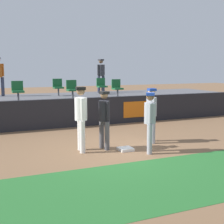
{
  "coord_description": "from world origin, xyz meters",
  "views": [
    {
      "loc": [
        -3.74,
        -8.13,
        2.41
      ],
      "look_at": [
        0.11,
        0.86,
        1.0
      ],
      "focal_mm": 50.18,
      "sensor_mm": 36.0,
      "label": 1
    }
  ],
  "objects_px": {
    "player_umpire": "(104,116)",
    "seat_front_left": "(18,90)",
    "player_coach_visitor": "(151,111)",
    "seat_back_right": "(102,85)",
    "first_base": "(125,149)",
    "player_fielder_home": "(81,115)",
    "spectator_hooded": "(101,73)",
    "player_runner_visitor": "(150,118)",
    "seat_front_right": "(117,87)",
    "seat_back_center": "(58,86)",
    "seat_front_center": "(72,88)"
  },
  "relations": [
    {
      "from": "player_runner_visitor",
      "to": "seat_front_left",
      "type": "height_order",
      "value": "seat_front_left"
    },
    {
      "from": "player_coach_visitor",
      "to": "player_fielder_home",
      "type": "bearing_deg",
      "value": -77.99
    },
    {
      "from": "player_coach_visitor",
      "to": "seat_front_center",
      "type": "height_order",
      "value": "seat_front_center"
    },
    {
      "from": "first_base",
      "to": "player_coach_visitor",
      "type": "relative_size",
      "value": 0.23
    },
    {
      "from": "seat_back_right",
      "to": "spectator_hooded",
      "type": "bearing_deg",
      "value": 70.19
    },
    {
      "from": "player_runner_visitor",
      "to": "player_umpire",
      "type": "xyz_separation_m",
      "value": [
        -1.03,
        0.88,
        0.0
      ]
    },
    {
      "from": "first_base",
      "to": "seat_back_center",
      "type": "height_order",
      "value": "seat_back_center"
    },
    {
      "from": "player_coach_visitor",
      "to": "seat_front_center",
      "type": "xyz_separation_m",
      "value": [
        -1.17,
        5.02,
        0.46
      ]
    },
    {
      "from": "player_coach_visitor",
      "to": "spectator_hooded",
      "type": "height_order",
      "value": "spectator_hooded"
    },
    {
      "from": "seat_front_right",
      "to": "player_coach_visitor",
      "type": "bearing_deg",
      "value": -101.7
    },
    {
      "from": "seat_front_center",
      "to": "player_fielder_home",
      "type": "bearing_deg",
      "value": -103.35
    },
    {
      "from": "player_coach_visitor",
      "to": "seat_front_right",
      "type": "distance_m",
      "value": 5.14
    },
    {
      "from": "player_coach_visitor",
      "to": "seat_back_right",
      "type": "height_order",
      "value": "seat_back_right"
    },
    {
      "from": "player_coach_visitor",
      "to": "seat_front_right",
      "type": "bearing_deg",
      "value": 176.49
    },
    {
      "from": "seat_back_center",
      "to": "seat_front_left",
      "type": "distance_m",
      "value": 2.8
    },
    {
      "from": "seat_back_right",
      "to": "first_base",
      "type": "bearing_deg",
      "value": -106.15
    },
    {
      "from": "seat_back_center",
      "to": "seat_front_right",
      "type": "bearing_deg",
      "value": -36.69
    },
    {
      "from": "player_fielder_home",
      "to": "seat_front_left",
      "type": "relative_size",
      "value": 2.21
    },
    {
      "from": "first_base",
      "to": "seat_front_center",
      "type": "bearing_deg",
      "value": 89.78
    },
    {
      "from": "player_runner_visitor",
      "to": "player_coach_visitor",
      "type": "relative_size",
      "value": 0.98
    },
    {
      "from": "player_umpire",
      "to": "player_fielder_home",
      "type": "bearing_deg",
      "value": -100.97
    },
    {
      "from": "seat_front_left",
      "to": "spectator_hooded",
      "type": "xyz_separation_m",
      "value": [
        4.85,
        2.85,
        0.6
      ]
    },
    {
      "from": "player_coach_visitor",
      "to": "seat_back_right",
      "type": "bearing_deg",
      "value": -179.77
    },
    {
      "from": "player_fielder_home",
      "to": "spectator_hooded",
      "type": "distance_m",
      "value": 8.9
    },
    {
      "from": "seat_front_right",
      "to": "seat_front_left",
      "type": "distance_m",
      "value": 4.56
    },
    {
      "from": "seat_back_right",
      "to": "player_runner_visitor",
      "type": "bearing_deg",
      "value": -101.62
    },
    {
      "from": "player_umpire",
      "to": "seat_front_left",
      "type": "xyz_separation_m",
      "value": [
        -1.83,
        5.19,
        0.47
      ]
    },
    {
      "from": "player_runner_visitor",
      "to": "spectator_hooded",
      "type": "relative_size",
      "value": 0.92
    },
    {
      "from": "player_runner_visitor",
      "to": "seat_back_center",
      "type": "height_order",
      "value": "seat_back_center"
    },
    {
      "from": "player_fielder_home",
      "to": "seat_front_left",
      "type": "bearing_deg",
      "value": -160.98
    },
    {
      "from": "first_base",
      "to": "seat_back_right",
      "type": "height_order",
      "value": "seat_back_right"
    },
    {
      "from": "seat_front_right",
      "to": "seat_front_left",
      "type": "relative_size",
      "value": 1.0
    },
    {
      "from": "player_runner_visitor",
      "to": "player_umpire",
      "type": "distance_m",
      "value": 1.35
    },
    {
      "from": "player_fielder_home",
      "to": "player_runner_visitor",
      "type": "xyz_separation_m",
      "value": [
        1.73,
        -0.89,
        -0.08
      ]
    },
    {
      "from": "first_base",
      "to": "player_fielder_home",
      "type": "height_order",
      "value": "player_fielder_home"
    },
    {
      "from": "player_coach_visitor",
      "to": "seat_front_left",
      "type": "distance_m",
      "value": 6.14
    },
    {
      "from": "player_coach_visitor",
      "to": "seat_back_right",
      "type": "distance_m",
      "value": 6.9
    },
    {
      "from": "player_umpire",
      "to": "seat_front_right",
      "type": "bearing_deg",
      "value": 142.77
    },
    {
      "from": "player_umpire",
      "to": "seat_front_left",
      "type": "bearing_deg",
      "value": -170.11
    },
    {
      "from": "player_umpire",
      "to": "first_base",
      "type": "bearing_deg",
      "value": 42.32
    },
    {
      "from": "player_umpire",
      "to": "spectator_hooded",
      "type": "relative_size",
      "value": 0.93
    },
    {
      "from": "player_umpire",
      "to": "seat_front_center",
      "type": "height_order",
      "value": "seat_front_center"
    },
    {
      "from": "seat_back_right",
      "to": "seat_back_center",
      "type": "distance_m",
      "value": 2.33
    },
    {
      "from": "seat_front_right",
      "to": "player_umpire",
      "type": "bearing_deg",
      "value": -117.74
    },
    {
      "from": "player_fielder_home",
      "to": "seat_front_right",
      "type": "relative_size",
      "value": 2.21
    },
    {
      "from": "first_base",
      "to": "seat_front_left",
      "type": "height_order",
      "value": "seat_front_left"
    },
    {
      "from": "player_umpire",
      "to": "seat_front_center",
      "type": "bearing_deg",
      "value": 164.72
    },
    {
      "from": "first_base",
      "to": "spectator_hooded",
      "type": "xyz_separation_m",
      "value": [
        2.52,
        8.44,
        2.03
      ]
    },
    {
      "from": "player_umpire",
      "to": "seat_front_right",
      "type": "height_order",
      "value": "seat_front_right"
    },
    {
      "from": "player_coach_visitor",
      "to": "seat_back_right",
      "type": "xyz_separation_m",
      "value": [
        0.95,
        6.82,
        0.46
      ]
    }
  ]
}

